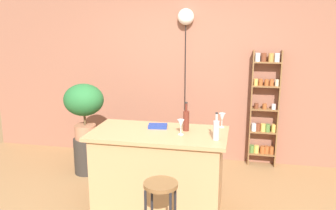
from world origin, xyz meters
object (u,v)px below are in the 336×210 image
potted_plant (84,104)px  spice_shelf (264,109)px  bottle_olive_oil (216,130)px  pendant_globe_light (186,19)px  plant_stool (87,155)px  bar_stool (161,201)px  bottle_soda_blue (186,120)px  wine_glass_left (222,117)px  wine_glass_center (181,124)px  cookbook (158,126)px

potted_plant → spice_shelf: bearing=18.2°
potted_plant → bottle_olive_oil: bearing=-25.2°
pendant_globe_light → potted_plant: bearing=-146.8°
plant_stool → potted_plant: potted_plant is taller
bar_stool → bottle_soda_blue: (0.09, 0.85, 0.53)m
wine_glass_left → pendant_globe_light: size_ratio=0.07×
plant_stool → potted_plant: 0.74m
pendant_globe_light → bar_stool: bearing=-86.1°
wine_glass_center → bottle_soda_blue: bearing=78.2°
bar_stool → spice_shelf: size_ratio=0.39×
wine_glass_center → cookbook: size_ratio=0.78×
bar_stool → wine_glass_left: (0.46, 1.06, 0.52)m
cookbook → bar_stool: bearing=-83.8°
bar_stool → wine_glass_center: wine_glass_center is taller
bottle_soda_blue → bottle_olive_oil: bearing=-35.6°
bottle_soda_blue → cookbook: bottle_soda_blue is taller
potted_plant → cookbook: 1.29m
bottle_soda_blue → bottle_olive_oil: bottle_soda_blue is taller
plant_stool → pendant_globe_light: pendant_globe_light is taller
bottle_soda_blue → wine_glass_center: bearing=-101.8°
bar_stool → pendant_globe_light: pendant_globe_light is taller
bar_stool → wine_glass_center: 0.88m
plant_stool → wine_glass_left: (1.87, -0.41, 0.76)m
bar_stool → plant_stool: bar_stool is taller
bar_stool → bottle_olive_oil: 0.90m
plant_stool → bottle_soda_blue: (1.49, -0.62, 0.76)m
wine_glass_left → wine_glass_center: size_ratio=1.00×
bottle_soda_blue → pendant_globe_light: pendant_globe_light is taller
cookbook → bottle_olive_oil: bearing=-32.6°
plant_stool → potted_plant: size_ratio=0.65×
potted_plant → wine_glass_left: size_ratio=4.65×
bar_stool → wine_glass_left: bearing=66.4°
cookbook → pendant_globe_light: 1.84m
plant_stool → wine_glass_center: bearing=-27.8°
spice_shelf → pendant_globe_light: pendant_globe_light is taller
bottle_olive_oil → potted_plant: bearing=154.8°
wine_glass_left → bar_stool: bearing=-113.6°
spice_shelf → bottle_olive_oil: size_ratio=5.93×
spice_shelf → pendant_globe_light: 1.72m
plant_stool → bottle_olive_oil: 2.16m
potted_plant → wine_glass_center: 1.65m
plant_stool → bottle_olive_oil: bearing=-25.2°
bottle_soda_blue → wine_glass_left: (0.38, 0.21, -0.00)m
potted_plant → pendant_globe_light: size_ratio=0.34×
wine_glass_center → pendant_globe_light: (-0.21, 1.59, 1.10)m
bottle_soda_blue → cookbook: size_ratio=1.52×
bottle_olive_oil → wine_glass_left: bottle_olive_oil is taller
wine_glass_left → wine_glass_center: bearing=-138.4°
spice_shelf → bar_stool: bearing=-113.9°
bar_stool → potted_plant: (-1.40, 1.47, 0.50)m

